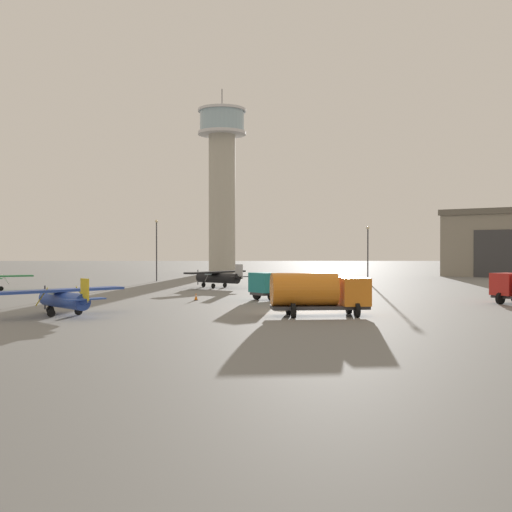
{
  "coord_description": "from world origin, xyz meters",
  "views": [
    {
      "loc": [
        -3.49,
        -46.32,
        4.7
      ],
      "look_at": [
        -3.05,
        18.6,
        3.97
      ],
      "focal_mm": 43.73,
      "sensor_mm": 36.0,
      "label": 1
    }
  ],
  "objects_px": {
    "airplane_blue": "(64,298)",
    "light_post_west": "(157,245)",
    "light_post_east": "(368,248)",
    "traffic_cone_near_left": "(196,297)",
    "truck_flatbed_teal": "(274,286)",
    "airplane_black": "(218,277)",
    "truck_fuel_tanker_orange": "(319,292)",
    "control_tower": "(222,176)"
  },
  "relations": [
    {
      "from": "light_post_west",
      "to": "light_post_east",
      "type": "relative_size",
      "value": 1.13
    },
    {
      "from": "airplane_blue",
      "to": "control_tower",
      "type": "bearing_deg",
      "value": -47.47
    },
    {
      "from": "control_tower",
      "to": "airplane_black",
      "type": "bearing_deg",
      "value": -87.79
    },
    {
      "from": "airplane_blue",
      "to": "light_post_west",
      "type": "xyz_separation_m",
      "value": [
        -0.74,
        47.13,
        4.05
      ]
    },
    {
      "from": "airplane_black",
      "to": "truck_fuel_tanker_orange",
      "type": "height_order",
      "value": "truck_fuel_tanker_orange"
    },
    {
      "from": "truck_fuel_tanker_orange",
      "to": "light_post_east",
      "type": "height_order",
      "value": "light_post_east"
    },
    {
      "from": "truck_flatbed_teal",
      "to": "light_post_west",
      "type": "relative_size",
      "value": 0.71
    },
    {
      "from": "airplane_black",
      "to": "control_tower",
      "type": "bearing_deg",
      "value": -49.98
    },
    {
      "from": "truck_flatbed_teal",
      "to": "traffic_cone_near_left",
      "type": "height_order",
      "value": "truck_flatbed_teal"
    },
    {
      "from": "truck_fuel_tanker_orange",
      "to": "light_post_east",
      "type": "distance_m",
      "value": 46.08
    },
    {
      "from": "control_tower",
      "to": "traffic_cone_near_left",
      "type": "relative_size",
      "value": 52.76
    },
    {
      "from": "airplane_blue",
      "to": "traffic_cone_near_left",
      "type": "relative_size",
      "value": 11.21
    },
    {
      "from": "light_post_west",
      "to": "traffic_cone_near_left",
      "type": "height_order",
      "value": "light_post_west"
    },
    {
      "from": "truck_fuel_tanker_orange",
      "to": "light_post_west",
      "type": "bearing_deg",
      "value": 106.44
    },
    {
      "from": "control_tower",
      "to": "light_post_east",
      "type": "distance_m",
      "value": 44.71
    },
    {
      "from": "control_tower",
      "to": "light_post_west",
      "type": "height_order",
      "value": "control_tower"
    },
    {
      "from": "truck_fuel_tanker_orange",
      "to": "traffic_cone_near_left",
      "type": "xyz_separation_m",
      "value": [
        -9.81,
        13.46,
        -1.35
      ]
    },
    {
      "from": "control_tower",
      "to": "traffic_cone_near_left",
      "type": "bearing_deg",
      "value": -89.32
    },
    {
      "from": "airplane_blue",
      "to": "truck_flatbed_teal",
      "type": "height_order",
      "value": "airplane_blue"
    },
    {
      "from": "truck_flatbed_teal",
      "to": "light_post_east",
      "type": "xyz_separation_m",
      "value": [
        14.4,
        30.41,
        3.54
      ]
    },
    {
      "from": "control_tower",
      "to": "truck_flatbed_teal",
      "type": "bearing_deg",
      "value": -83.16
    },
    {
      "from": "airplane_black",
      "to": "airplane_blue",
      "type": "relative_size",
      "value": 1.11
    },
    {
      "from": "airplane_black",
      "to": "airplane_blue",
      "type": "height_order",
      "value": "airplane_black"
    },
    {
      "from": "control_tower",
      "to": "airplane_blue",
      "type": "relative_size",
      "value": 4.71
    },
    {
      "from": "airplane_black",
      "to": "truck_fuel_tanker_orange",
      "type": "xyz_separation_m",
      "value": [
        8.72,
        -31.68,
        0.34
      ]
    },
    {
      "from": "light_post_east",
      "to": "control_tower",
      "type": "bearing_deg",
      "value": 121.93
    },
    {
      "from": "control_tower",
      "to": "truck_fuel_tanker_orange",
      "type": "bearing_deg",
      "value": -82.48
    },
    {
      "from": "truck_flatbed_teal",
      "to": "traffic_cone_near_left",
      "type": "relative_size",
      "value": 9.19
    },
    {
      "from": "traffic_cone_near_left",
      "to": "control_tower",
      "type": "bearing_deg",
      "value": 90.68
    },
    {
      "from": "truck_flatbed_teal",
      "to": "light_post_east",
      "type": "relative_size",
      "value": 0.8
    },
    {
      "from": "light_post_east",
      "to": "traffic_cone_near_left",
      "type": "bearing_deg",
      "value": -124.83
    },
    {
      "from": "airplane_black",
      "to": "light_post_west",
      "type": "relative_size",
      "value": 0.96
    },
    {
      "from": "truck_flatbed_teal",
      "to": "airplane_blue",
      "type": "bearing_deg",
      "value": 4.63
    },
    {
      "from": "airplane_black",
      "to": "light_post_east",
      "type": "bearing_deg",
      "value": -110.24
    },
    {
      "from": "control_tower",
      "to": "airplane_blue",
      "type": "bearing_deg",
      "value": -95.15
    },
    {
      "from": "airplane_blue",
      "to": "truck_fuel_tanker_orange",
      "type": "xyz_separation_m",
      "value": [
        17.84,
        -0.1,
        0.42
      ]
    },
    {
      "from": "airplane_black",
      "to": "light_post_west",
      "type": "distance_m",
      "value": 18.84
    },
    {
      "from": "airplane_blue",
      "to": "traffic_cone_near_left",
      "type": "xyz_separation_m",
      "value": [
        8.03,
        13.36,
        -0.94
      ]
    },
    {
      "from": "airplane_black",
      "to": "truck_flatbed_teal",
      "type": "relative_size",
      "value": 1.36
    },
    {
      "from": "light_post_west",
      "to": "traffic_cone_near_left",
      "type": "relative_size",
      "value": 12.98
    },
    {
      "from": "traffic_cone_near_left",
      "to": "light_post_east",
      "type": "bearing_deg",
      "value": 55.17
    },
    {
      "from": "control_tower",
      "to": "traffic_cone_near_left",
      "type": "xyz_separation_m",
      "value": [
        0.8,
        -66.87,
        -18.97
      ]
    }
  ]
}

